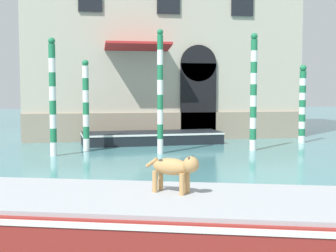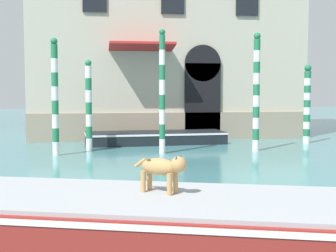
{
  "view_description": "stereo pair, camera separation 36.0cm",
  "coord_description": "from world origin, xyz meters",
  "px_view_note": "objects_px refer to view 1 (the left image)",
  "views": [
    {
      "loc": [
        -1.32,
        0.95,
        2.27
      ],
      "look_at": [
        1.08,
        14.56,
        1.2
      ],
      "focal_mm": 50.0,
      "sensor_mm": 36.0,
      "label": 1
    },
    {
      "loc": [
        -0.97,
        0.89,
        2.27
      ],
      "look_at": [
        1.08,
        14.56,
        1.2
      ],
      "focal_mm": 50.0,
      "sensor_mm": 36.0,
      "label": 2
    }
  ],
  "objects_px": {
    "mooring_pole_2": "(254,92)",
    "mooring_pole_4": "(86,105)",
    "mooring_pole_1": "(53,97)",
    "mooring_pole_3": "(160,91)",
    "boat_foreground": "(196,220)",
    "dog_on_deck": "(175,168)",
    "boat_moored_near_palazzo": "(152,137)",
    "mooring_pole_0": "(302,104)"
  },
  "relations": [
    {
      "from": "dog_on_deck",
      "to": "mooring_pole_2",
      "type": "distance_m",
      "value": 10.97
    },
    {
      "from": "dog_on_deck",
      "to": "mooring_pole_4",
      "type": "bearing_deg",
      "value": 134.87
    },
    {
      "from": "mooring_pole_3",
      "to": "mooring_pole_4",
      "type": "xyz_separation_m",
      "value": [
        -2.6,
        1.32,
        -0.51
      ]
    },
    {
      "from": "mooring_pole_2",
      "to": "dog_on_deck",
      "type": "bearing_deg",
      "value": -116.41
    },
    {
      "from": "mooring_pole_2",
      "to": "mooring_pole_4",
      "type": "relative_size",
      "value": 1.29
    },
    {
      "from": "dog_on_deck",
      "to": "boat_moored_near_palazzo",
      "type": "xyz_separation_m",
      "value": [
        1.43,
        12.62,
        -0.84
      ]
    },
    {
      "from": "dog_on_deck",
      "to": "boat_moored_near_palazzo",
      "type": "distance_m",
      "value": 12.73
    },
    {
      "from": "mooring_pole_3",
      "to": "mooring_pole_4",
      "type": "height_order",
      "value": "mooring_pole_3"
    },
    {
      "from": "mooring_pole_2",
      "to": "boat_moored_near_palazzo",
      "type": "bearing_deg",
      "value": 140.21
    },
    {
      "from": "mooring_pole_3",
      "to": "mooring_pole_4",
      "type": "bearing_deg",
      "value": 153.13
    },
    {
      "from": "mooring_pole_4",
      "to": "boat_moored_near_palazzo",
      "type": "bearing_deg",
      "value": 32.77
    },
    {
      "from": "mooring_pole_0",
      "to": "mooring_pole_2",
      "type": "relative_size",
      "value": 0.76
    },
    {
      "from": "mooring_pole_3",
      "to": "boat_moored_near_palazzo",
      "type": "bearing_deg",
      "value": 87.55
    },
    {
      "from": "mooring_pole_1",
      "to": "mooring_pole_4",
      "type": "height_order",
      "value": "mooring_pole_1"
    },
    {
      "from": "boat_foreground",
      "to": "mooring_pole_2",
      "type": "relative_size",
      "value": 1.95
    },
    {
      "from": "boat_moored_near_palazzo",
      "to": "mooring_pole_3",
      "type": "xyz_separation_m",
      "value": [
        -0.13,
        -3.07,
        1.95
      ]
    },
    {
      "from": "dog_on_deck",
      "to": "mooring_pole_4",
      "type": "height_order",
      "value": "mooring_pole_4"
    },
    {
      "from": "boat_foreground",
      "to": "dog_on_deck",
      "type": "relative_size",
      "value": 11.42
    },
    {
      "from": "boat_foreground",
      "to": "mooring_pole_1",
      "type": "xyz_separation_m",
      "value": [
        -2.66,
        9.88,
        1.66
      ]
    },
    {
      "from": "boat_foreground",
      "to": "mooring_pole_4",
      "type": "height_order",
      "value": "mooring_pole_4"
    },
    {
      "from": "boat_moored_near_palazzo",
      "to": "mooring_pole_2",
      "type": "xyz_separation_m",
      "value": [
        3.42,
        -2.85,
        1.94
      ]
    },
    {
      "from": "mooring_pole_1",
      "to": "boat_moored_near_palazzo",
      "type": "bearing_deg",
      "value": 38.53
    },
    {
      "from": "dog_on_deck",
      "to": "mooring_pole_3",
      "type": "bearing_deg",
      "value": 120.31
    },
    {
      "from": "mooring_pole_1",
      "to": "mooring_pole_2",
      "type": "height_order",
      "value": "mooring_pole_2"
    },
    {
      "from": "mooring_pole_0",
      "to": "mooring_pole_4",
      "type": "height_order",
      "value": "mooring_pole_4"
    },
    {
      "from": "mooring_pole_0",
      "to": "mooring_pole_4",
      "type": "relative_size",
      "value": 0.99
    },
    {
      "from": "mooring_pole_0",
      "to": "dog_on_deck",
      "type": "bearing_deg",
      "value": -123.45
    },
    {
      "from": "boat_foreground",
      "to": "dog_on_deck",
      "type": "height_order",
      "value": "dog_on_deck"
    },
    {
      "from": "mooring_pole_0",
      "to": "mooring_pole_2",
      "type": "distance_m",
      "value": 3.64
    },
    {
      "from": "mooring_pole_0",
      "to": "mooring_pole_1",
      "type": "height_order",
      "value": "mooring_pole_1"
    },
    {
      "from": "mooring_pole_4",
      "to": "mooring_pole_0",
      "type": "bearing_deg",
      "value": 6.05
    },
    {
      "from": "dog_on_deck",
      "to": "mooring_pole_2",
      "type": "height_order",
      "value": "mooring_pole_2"
    },
    {
      "from": "mooring_pole_4",
      "to": "mooring_pole_1",
      "type": "bearing_deg",
      "value": -130.51
    },
    {
      "from": "mooring_pole_2",
      "to": "mooring_pole_4",
      "type": "bearing_deg",
      "value": 169.94
    },
    {
      "from": "mooring_pole_0",
      "to": "mooring_pole_3",
      "type": "height_order",
      "value": "mooring_pole_3"
    },
    {
      "from": "mooring_pole_1",
      "to": "boat_foreground",
      "type": "bearing_deg",
      "value": -74.94
    },
    {
      "from": "mooring_pole_2",
      "to": "mooring_pole_3",
      "type": "height_order",
      "value": "mooring_pole_3"
    },
    {
      "from": "mooring_pole_0",
      "to": "boat_moored_near_palazzo",
      "type": "bearing_deg",
      "value": 172.94
    },
    {
      "from": "mooring_pole_4",
      "to": "mooring_pole_2",
      "type": "bearing_deg",
      "value": -10.06
    },
    {
      "from": "boat_moored_near_palazzo",
      "to": "mooring_pole_2",
      "type": "bearing_deg",
      "value": -43.05
    },
    {
      "from": "dog_on_deck",
      "to": "boat_foreground",
      "type": "bearing_deg",
      "value": -13.65
    },
    {
      "from": "mooring_pole_1",
      "to": "mooring_pole_4",
      "type": "relative_size",
      "value": 1.19
    }
  ]
}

